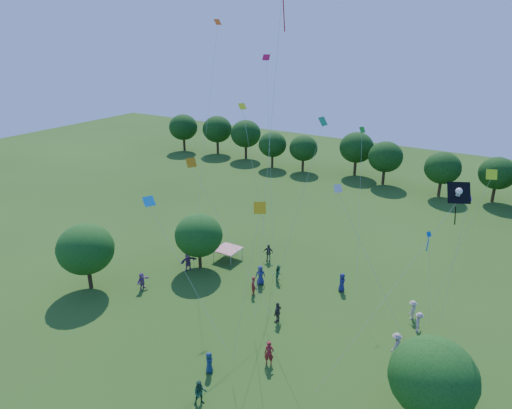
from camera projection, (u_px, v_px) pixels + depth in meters
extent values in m
cylinder|color=#422B19|center=(90.00, 279.00, 39.34)|extent=(0.36, 0.36, 1.74)
ellipsoid|color=#1B5217|center=(86.00, 249.00, 38.30)|extent=(4.75, 4.75, 4.28)
cylinder|color=#422B19|center=(200.00, 260.00, 42.78)|extent=(0.30, 0.30, 1.48)
ellipsoid|color=#1B5217|center=(199.00, 235.00, 41.84)|extent=(4.41, 4.41, 3.97)
ellipsoid|color=#1B5217|center=(433.00, 377.00, 24.26)|extent=(4.71, 4.71, 4.24)
cylinder|color=#422B19|center=(184.00, 145.00, 84.36)|extent=(0.44, 0.44, 2.15)
ellipsoid|color=#153F12|center=(183.00, 127.00, 83.19)|extent=(5.17, 5.17, 4.65)
cylinder|color=#422B19|center=(218.00, 147.00, 82.49)|extent=(0.45, 0.45, 2.17)
ellipsoid|color=#153F12|center=(217.00, 129.00, 81.30)|extent=(5.22, 5.22, 4.70)
cylinder|color=#422B19|center=(246.00, 152.00, 79.13)|extent=(0.44, 0.44, 2.15)
ellipsoid|color=#153F12|center=(246.00, 134.00, 77.95)|extent=(5.17, 5.17, 4.65)
cylinder|color=#422B19|center=(272.00, 162.00, 74.13)|extent=(0.38, 0.38, 1.87)
ellipsoid|color=#153F12|center=(272.00, 144.00, 73.12)|extent=(4.48, 4.48, 4.03)
cylinder|color=#422B19|center=(303.00, 165.00, 72.07)|extent=(0.38, 0.38, 1.84)
ellipsoid|color=#153F12|center=(303.00, 148.00, 71.06)|extent=(4.42, 4.42, 3.98)
cylinder|color=#422B19|center=(355.00, 168.00, 70.12)|extent=(0.44, 0.44, 2.14)
ellipsoid|color=#153F12|center=(357.00, 147.00, 68.96)|extent=(5.14, 5.14, 4.63)
cylinder|color=#422B19|center=(383.00, 177.00, 65.92)|extent=(0.42, 0.42, 2.03)
ellipsoid|color=#153F12|center=(385.00, 157.00, 64.81)|extent=(4.86, 4.86, 4.37)
cylinder|color=#422B19|center=(439.00, 189.00, 61.13)|extent=(0.40, 0.40, 1.96)
ellipsoid|color=#153F12|center=(443.00, 168.00, 60.06)|extent=(4.71, 4.71, 4.24)
cylinder|color=#422B19|center=(493.00, 195.00, 59.23)|extent=(0.39, 0.39, 1.91)
ellipsoid|color=#153F12|center=(497.00, 173.00, 58.18)|extent=(4.59, 4.59, 4.13)
cube|color=red|center=(228.00, 249.00, 44.31)|extent=(2.20, 2.20, 0.08)
cylinder|color=#999999|center=(214.00, 255.00, 44.18)|extent=(0.05, 0.05, 1.10)
cylinder|color=#999999|center=(231.00, 260.00, 43.20)|extent=(0.05, 0.05, 1.10)
cylinder|color=#999999|center=(226.00, 247.00, 45.77)|extent=(0.05, 0.05, 1.10)
cylinder|color=#999999|center=(242.00, 252.00, 44.79)|extent=(0.05, 0.05, 1.10)
cube|color=#1A6AAB|center=(433.00, 368.00, 28.70)|extent=(2.20, 2.20, 0.08)
cylinder|color=#999999|center=(412.00, 378.00, 28.58)|extent=(0.05, 0.05, 1.10)
cylinder|color=#999999|center=(445.00, 391.00, 27.60)|extent=(0.05, 0.05, 1.10)
cylinder|color=#999999|center=(419.00, 360.00, 30.17)|extent=(0.05, 0.05, 1.10)
cylinder|color=#999999|center=(451.00, 371.00, 29.19)|extent=(0.05, 0.05, 1.10)
imported|color=navy|center=(209.00, 362.00, 29.64)|extent=(0.70, 0.85, 1.52)
imported|color=maroon|center=(253.00, 286.00, 38.41)|extent=(0.63, 0.72, 1.64)
imported|color=#214E35|center=(200.00, 393.00, 27.07)|extent=(0.90, 0.88, 1.65)
imported|color=#B8A693|center=(412.00, 310.00, 35.14)|extent=(0.65, 1.10, 1.58)
imported|color=#443C36|center=(194.00, 241.00, 46.67)|extent=(0.98, 0.79, 1.52)
imported|color=#844D85|center=(142.00, 281.00, 39.21)|extent=(0.59, 1.47, 1.55)
imported|color=navy|center=(342.00, 282.00, 38.91)|extent=(0.60, 0.89, 1.66)
imported|color=maroon|center=(459.00, 406.00, 26.02)|extent=(0.81, 0.76, 1.83)
imported|color=#2B6638|center=(279.00, 273.00, 40.47)|extent=(0.64, 0.86, 1.56)
imported|color=tan|center=(396.00, 345.00, 31.11)|extent=(0.71, 1.24, 1.79)
imported|color=#423735|center=(278.00, 312.00, 34.72)|extent=(0.47, 1.01, 1.72)
imported|color=#834C7B|center=(188.00, 261.00, 42.32)|extent=(1.20, 1.77, 1.79)
imported|color=navy|center=(260.00, 275.00, 39.92)|extent=(0.99, 0.91, 1.78)
imported|color=maroon|center=(269.00, 353.00, 30.28)|extent=(0.77, 0.64, 1.77)
imported|color=#B29D8F|center=(419.00, 322.00, 33.65)|extent=(0.60, 1.10, 1.61)
imported|color=#423934|center=(268.00, 253.00, 43.97)|extent=(1.10, 0.69, 1.75)
cube|color=black|center=(459.00, 193.00, 24.80)|extent=(1.38, 1.13, 1.04)
cube|color=black|center=(455.00, 216.00, 25.32)|extent=(0.14, 0.27, 1.18)
sphere|color=white|center=(459.00, 191.00, 24.71)|extent=(0.38, 0.38, 0.38)
cylinder|color=white|center=(458.00, 196.00, 24.81)|extent=(0.27, 0.53, 0.34)
cylinder|color=white|center=(458.00, 196.00, 24.81)|extent=(0.27, 0.53, 0.34)
cylinder|color=beige|center=(384.00, 299.00, 25.75)|extent=(5.16, 6.16, 10.90)
cube|color=red|center=(283.00, 5.00, 27.09)|extent=(0.15, 0.64, 2.94)
cylinder|color=beige|center=(268.00, 166.00, 29.93)|extent=(0.76, 1.98, 22.68)
cube|color=#C70B3B|center=(266.00, 57.00, 41.04)|extent=(0.73, 0.57, 0.50)
cylinder|color=beige|center=(270.00, 160.00, 41.78)|extent=(3.35, 4.06, 17.10)
cube|color=orange|center=(191.00, 163.00, 31.20)|extent=(0.65, 0.77, 0.59)
cylinder|color=beige|center=(233.00, 243.00, 32.47)|extent=(5.62, 1.52, 10.91)
cube|color=#C6F916|center=(492.00, 174.00, 25.27)|extent=(0.64, 0.46, 0.52)
cylinder|color=beige|center=(453.00, 262.00, 28.81)|extent=(2.58, 1.75, 11.95)
cube|color=green|center=(362.00, 130.00, 37.60)|extent=(0.47, 0.59, 0.45)
cylinder|color=beige|center=(359.00, 212.00, 36.95)|extent=(2.53, 5.60, 11.76)
cube|color=blue|center=(429.00, 234.00, 27.96)|extent=(0.30, 0.36, 0.30)
cube|color=blue|center=(428.00, 245.00, 28.26)|extent=(0.12, 0.24, 1.01)
cylinder|color=beige|center=(429.00, 286.00, 30.03)|extent=(0.70, 2.00, 7.82)
cube|color=purple|center=(469.00, 198.00, 28.82)|extent=(0.41, 0.40, 0.30)
cylinder|color=beige|center=(453.00, 266.00, 30.68)|extent=(0.44, 0.06, 9.58)
cube|color=silver|center=(338.00, 188.00, 21.99)|extent=(0.44, 0.46, 0.34)
cylinder|color=beige|center=(384.00, 295.00, 24.85)|extent=(4.53, 4.28, 12.37)
cube|color=#0C6CB4|center=(149.00, 201.00, 28.73)|extent=(0.75, 0.85, 0.51)
cylinder|color=beige|center=(189.00, 280.00, 29.35)|extent=(5.47, 0.49, 9.30)
cube|color=#C4490B|center=(218.00, 22.00, 40.36)|extent=(0.54, 0.70, 0.49)
cylinder|color=beige|center=(205.00, 140.00, 42.73)|extent=(0.83, 3.82, 20.07)
cube|color=#F4AA0C|center=(260.00, 208.00, 25.25)|extent=(0.74, 0.64, 0.61)
cylinder|color=beige|center=(246.00, 291.00, 27.28)|extent=(1.56, 0.70, 10.18)
cube|color=#A6C611|center=(242.00, 106.00, 31.67)|extent=(0.55, 0.62, 0.39)
cylinder|color=beige|center=(260.00, 203.00, 34.99)|extent=(1.39, 2.48, 14.50)
cube|color=#177F42|center=(323.00, 121.00, 28.26)|extent=(0.46, 0.65, 0.50)
cylinder|color=beige|center=(293.00, 228.00, 31.08)|extent=(3.06, 1.38, 14.13)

